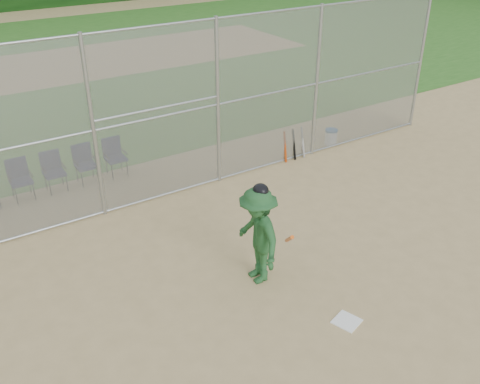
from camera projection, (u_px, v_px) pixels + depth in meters
ground at (318, 305)px, 9.28m from camera, size 100.00×100.00×0.00m
grass_strip at (41, 68)px, 22.55m from camera, size 100.00×100.00×0.00m
dirt_patch_far at (41, 68)px, 22.55m from camera, size 24.00×24.00×0.00m
backstop_fence at (179, 110)px, 11.98m from camera, size 16.09×0.09×4.00m
home_plate at (347, 321)px, 8.91m from camera, size 0.51×0.51×0.02m
batter_at_plate at (258, 235)px, 9.49m from camera, size 1.03×1.37×1.97m
water_cooler at (331, 137)px, 15.36m from camera, size 0.36×0.36×0.45m
spare_bats at (294, 144)px, 14.38m from camera, size 0.66×0.25×0.85m
chair_3 at (21, 180)px, 12.39m from camera, size 0.54×0.52×0.96m
chair_4 at (54, 172)px, 12.76m from camera, size 0.54×0.52×0.96m
chair_5 at (86, 165)px, 13.13m from camera, size 0.54×0.52×0.96m
chair_6 at (116, 158)px, 13.50m from camera, size 0.54×0.52×0.96m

